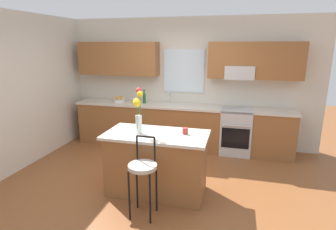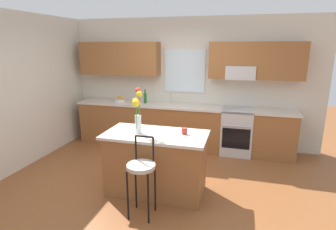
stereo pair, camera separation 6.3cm
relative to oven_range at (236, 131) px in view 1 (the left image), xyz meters
The scene contains 12 objects.
ground_plane 2.08m from the oven_range, 124.36° to the right, with size 14.00×14.00×0.00m, color brown.
wall_left 4.05m from the oven_range, 159.64° to the right, with size 0.12×4.60×2.70m, color beige.
back_wall_assembly 1.57m from the oven_range, 164.66° to the left, with size 5.60×0.50×2.70m.
counter_run 1.15m from the oven_range, behind, with size 4.56×0.64×0.92m.
sink_faucet 1.55m from the oven_range, behind, with size 0.02×0.13×0.23m.
oven_range is the anchor object (origin of this frame).
kitchen_island 2.18m from the oven_range, 120.20° to the right, with size 1.47×0.75×0.92m.
bar_stool_near 2.71m from the oven_range, 113.91° to the right, with size 0.36×0.36×1.04m.
flower_vase 2.49m from the oven_range, 125.00° to the right, with size 0.14×0.17×0.65m.
mug_ceramic 1.99m from the oven_range, 111.15° to the right, with size 0.08×0.08×0.09m, color #A52D28.
fruit_bowl_oranges 2.58m from the oven_range, behind, with size 0.24×0.24×0.13m.
bottle_olive_oil 2.03m from the oven_range, behind, with size 0.06×0.06×0.30m.
Camera 1 is at (1.12, -3.71, 2.14)m, focal length 29.00 mm.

